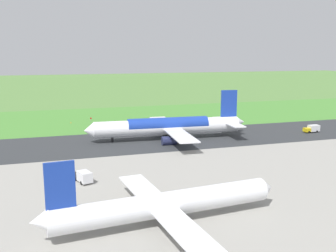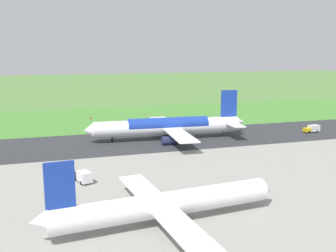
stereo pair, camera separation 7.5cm
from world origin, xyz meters
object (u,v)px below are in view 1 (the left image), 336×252
at_px(airliner_main, 169,126).
at_px(service_truck_baggage, 312,129).
at_px(service_truck_fuel, 83,176).
at_px(traffic_cone_orange, 71,123).
at_px(no_stopping_sign, 91,120).
at_px(airliner_parked_mid, 164,204).

relative_size(airliner_main, service_truck_baggage, 9.19).
xyz_separation_m(service_truck_baggage, service_truck_fuel, (82.95, 31.10, 0.00)).
relative_size(service_truck_baggage, traffic_cone_orange, 10.71).
relative_size(no_stopping_sign, traffic_cone_orange, 4.54).
bearing_deg(no_stopping_sign, airliner_main, 120.67).
bearing_deg(airliner_parked_mid, no_stopping_sign, -88.82).
relative_size(service_truck_fuel, traffic_cone_orange, 11.29).
bearing_deg(service_truck_baggage, traffic_cone_orange, -28.35).
xyz_separation_m(airliner_parked_mid, service_truck_fuel, (11.13, -25.08, -2.03)).
xyz_separation_m(airliner_parked_mid, no_stopping_sign, (2.00, -97.00, -1.95)).
bearing_deg(airliner_main, traffic_cone_orange, -53.50).
distance_m(airliner_parked_mid, service_truck_baggage, 91.20).
distance_m(airliner_main, airliner_parked_mid, 63.65).
bearing_deg(airliner_main, service_truck_fuel, 49.08).
relative_size(airliner_main, airliner_parked_mid, 1.26).
height_order(airliner_main, service_truck_baggage, airliner_main).
xyz_separation_m(no_stopping_sign, traffic_cone_orange, (7.69, -3.16, -1.21)).
distance_m(service_truck_baggage, no_stopping_sign, 84.35).
distance_m(service_truck_fuel, traffic_cone_orange, 75.10).
distance_m(airliner_main, no_stopping_sign, 42.47).
height_order(airliner_parked_mid, service_truck_baggage, airliner_parked_mid).
bearing_deg(airliner_main, no_stopping_sign, -59.33).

